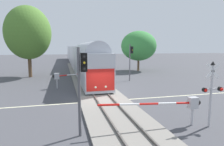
{
  "coord_description": "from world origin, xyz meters",
  "views": [
    {
      "loc": [
        -3.49,
        -16.86,
        4.9
      ],
      "look_at": [
        1.73,
        3.87,
        2.0
      ],
      "focal_mm": 31.42,
      "sensor_mm": 36.0,
      "label": 1
    }
  ],
  "objects_px": {
    "crossing_gate_near": "(181,104)",
    "oak_far_right": "(139,46)",
    "traffic_signal_median": "(82,77)",
    "traffic_signal_far_side": "(131,56)",
    "oak_behind_train": "(28,33)",
    "commuter_train": "(77,55)",
    "crossing_signal_mast": "(212,87)",
    "crossing_gate_far": "(64,76)"
  },
  "relations": [
    {
      "from": "traffic_signal_far_side",
      "to": "oak_far_right",
      "type": "bearing_deg",
      "value": 63.06
    },
    {
      "from": "crossing_gate_far",
      "to": "oak_behind_train",
      "type": "distance_m",
      "value": 12.58
    },
    {
      "from": "commuter_train",
      "to": "traffic_signal_median",
      "type": "relative_size",
      "value": 13.31
    },
    {
      "from": "oak_far_right",
      "to": "traffic_signal_median",
      "type": "bearing_deg",
      "value": -117.51
    },
    {
      "from": "crossing_gate_far",
      "to": "traffic_signal_median",
      "type": "relative_size",
      "value": 1.32
    },
    {
      "from": "crossing_signal_mast",
      "to": "traffic_signal_median",
      "type": "bearing_deg",
      "value": 175.04
    },
    {
      "from": "commuter_train",
      "to": "oak_behind_train",
      "type": "height_order",
      "value": "oak_behind_train"
    },
    {
      "from": "commuter_train",
      "to": "traffic_signal_far_side",
      "type": "relative_size",
      "value": 12.42
    },
    {
      "from": "traffic_signal_median",
      "to": "oak_behind_train",
      "type": "height_order",
      "value": "oak_behind_train"
    },
    {
      "from": "crossing_signal_mast",
      "to": "crossing_gate_far",
      "type": "relative_size",
      "value": 0.63
    },
    {
      "from": "crossing_gate_near",
      "to": "oak_far_right",
      "type": "distance_m",
      "value": 28.34
    },
    {
      "from": "commuter_train",
      "to": "crossing_gate_far",
      "type": "xyz_separation_m",
      "value": [
        -3.45,
        -25.17,
        -1.28
      ]
    },
    {
      "from": "traffic_signal_far_side",
      "to": "crossing_gate_near",
      "type": "bearing_deg",
      "value": -98.74
    },
    {
      "from": "crossing_gate_near",
      "to": "oak_behind_train",
      "type": "bearing_deg",
      "value": 117.23
    },
    {
      "from": "crossing_gate_far",
      "to": "traffic_signal_far_side",
      "type": "distance_m",
      "value": 9.96
    },
    {
      "from": "commuter_train",
      "to": "traffic_signal_median",
      "type": "xyz_separation_m",
      "value": [
        -2.55,
        -38.38,
        0.54
      ]
    },
    {
      "from": "commuter_train",
      "to": "crossing_gate_far",
      "type": "distance_m",
      "value": 25.44
    },
    {
      "from": "traffic_signal_far_side",
      "to": "traffic_signal_median",
      "type": "bearing_deg",
      "value": -117.88
    },
    {
      "from": "oak_behind_train",
      "to": "commuter_train",
      "type": "bearing_deg",
      "value": 60.33
    },
    {
      "from": "crossing_gate_far",
      "to": "traffic_signal_far_side",
      "type": "relative_size",
      "value": 1.23
    },
    {
      "from": "traffic_signal_median",
      "to": "oak_far_right",
      "type": "distance_m",
      "value": 30.23
    },
    {
      "from": "commuter_train",
      "to": "traffic_signal_far_side",
      "type": "bearing_deg",
      "value": -75.25
    },
    {
      "from": "commuter_train",
      "to": "oak_far_right",
      "type": "xyz_separation_m",
      "value": [
        11.38,
        -11.61,
        2.29
      ]
    },
    {
      "from": "crossing_gate_near",
      "to": "traffic_signal_far_side",
      "type": "height_order",
      "value": "traffic_signal_far_side"
    },
    {
      "from": "crossing_signal_mast",
      "to": "oak_far_right",
      "type": "xyz_separation_m",
      "value": [
        6.27,
        27.43,
        2.56
      ]
    },
    {
      "from": "crossing_gate_near",
      "to": "traffic_signal_median",
      "type": "xyz_separation_m",
      "value": [
        -5.97,
        0.19,
        1.84
      ]
    },
    {
      "from": "crossing_signal_mast",
      "to": "oak_behind_train",
      "type": "height_order",
      "value": "oak_behind_train"
    },
    {
      "from": "oak_behind_train",
      "to": "traffic_signal_far_side",
      "type": "bearing_deg",
      "value": -26.5
    },
    {
      "from": "crossing_gate_far",
      "to": "oak_behind_train",
      "type": "xyz_separation_m",
      "value": [
        -5.19,
        10.01,
        5.58
      ]
    },
    {
      "from": "traffic_signal_median",
      "to": "oak_far_right",
      "type": "relative_size",
      "value": 0.61
    },
    {
      "from": "crossing_gate_far",
      "to": "oak_behind_train",
      "type": "bearing_deg",
      "value": 117.39
    },
    {
      "from": "traffic_signal_median",
      "to": "commuter_train",
      "type": "bearing_deg",
      "value": 86.19
    },
    {
      "from": "oak_behind_train",
      "to": "oak_far_right",
      "type": "xyz_separation_m",
      "value": [
        20.02,
        3.54,
        -2.0
      ]
    },
    {
      "from": "traffic_signal_median",
      "to": "oak_far_right",
      "type": "height_order",
      "value": "oak_far_right"
    },
    {
      "from": "traffic_signal_far_side",
      "to": "crossing_signal_mast",
      "type": "bearing_deg",
      "value": -92.71
    },
    {
      "from": "oak_behind_train",
      "to": "traffic_signal_median",
      "type": "bearing_deg",
      "value": -75.32
    },
    {
      "from": "oak_far_right",
      "to": "traffic_signal_far_side",
      "type": "bearing_deg",
      "value": -116.94
    },
    {
      "from": "crossing_signal_mast",
      "to": "oak_far_right",
      "type": "height_order",
      "value": "oak_far_right"
    },
    {
      "from": "crossing_gate_near",
      "to": "traffic_signal_median",
      "type": "distance_m",
      "value": 6.25
    },
    {
      "from": "traffic_signal_median",
      "to": "crossing_gate_near",
      "type": "bearing_deg",
      "value": -1.83
    },
    {
      "from": "crossing_gate_near",
      "to": "crossing_signal_mast",
      "type": "relative_size",
      "value": 1.62
    },
    {
      "from": "crossing_signal_mast",
      "to": "traffic_signal_far_side",
      "type": "distance_m",
      "value": 16.69
    }
  ]
}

